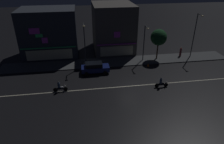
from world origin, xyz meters
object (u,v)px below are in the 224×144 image
Objects in this scene: streetlamp_west at (85,41)px; traffic_cone at (148,65)px; parked_car_near_kerb at (95,68)px; motorcycle_lead at (60,87)px; streetlamp_mid at (145,40)px; pedestrian_on_sidewalk at (181,52)px; streetlamp_east at (195,32)px; motorcycle_following at (161,83)px.

streetlamp_west is 11.21m from traffic_cone.
parked_car_near_kerb reaches higher than motorcycle_lead.
streetlamp_mid is 3.50× the size of pedestrian_on_sidewalk.
streetlamp_east reaches higher than parked_car_near_kerb.
parked_car_near_kerb is 2.26× the size of motorcycle_following.
parked_car_near_kerb is (-8.73, -3.14, -2.98)m from streetlamp_mid.
streetlamp_mid is 7.92m from pedestrian_on_sidewalk.
motorcycle_following is at bearing -41.71° from streetlamp_west.
streetlamp_east is 4.21m from pedestrian_on_sidewalk.
traffic_cone is at bearing -83.90° from streetlamp_mid.
motorcycle_lead is at bearing 43.44° from parked_car_near_kerb.
parked_car_near_kerb is at bearing -174.00° from traffic_cone.
parked_car_near_kerb is (-17.94, -3.54, -3.81)m from streetlamp_east.
streetlamp_east is at bearing 1.42° from streetlamp_west.
streetlamp_west reaches higher than parked_car_near_kerb.
pedestrian_on_sidewalk is 0.93× the size of motorcycle_following.
streetlamp_east is at bearing 2.53° from streetlamp_mid.
streetlamp_east reaches higher than streetlamp_west.
motorcycle_lead is at bearing -160.12° from streetlamp_east.
streetlamp_west is 3.66× the size of motorcycle_lead.
traffic_cone is at bearing -93.71° from motorcycle_following.
streetlamp_west is at bearing 42.09° from pedestrian_on_sidewalk.
streetlamp_east is at bearing -168.83° from parked_car_near_kerb.
pedestrian_on_sidewalk is at bearing 6.73° from streetlamp_mid.
pedestrian_on_sidewalk is (-1.89, 0.46, -3.73)m from streetlamp_east.
pedestrian_on_sidewalk is at bearing -166.01° from parked_car_near_kerb.
motorcycle_lead is at bearing -150.14° from streetlamp_mid.
motorcycle_lead is (-3.74, -7.83, -3.62)m from streetlamp_west.
traffic_cone is (-7.09, -3.06, -0.68)m from pedestrian_on_sidewalk.
motorcycle_lead and motorcycle_following have the same top height.
streetlamp_west is 1.12× the size of streetlamp_mid.
streetlamp_mid is 3.25× the size of motorcycle_lead.
traffic_cone is at bearing 62.35° from pedestrian_on_sidewalk.
pedestrian_on_sidewalk is 16.55m from parked_car_near_kerb.
streetlamp_east reaches higher than traffic_cone.
motorcycle_lead is 3.45× the size of traffic_cone.
parked_car_near_kerb is at bearing 53.00° from pedestrian_on_sidewalk.
pedestrian_on_sidewalk is at bearing 3.08° from streetlamp_west.
motorcycle_lead is (-21.09, -8.77, -0.32)m from pedestrian_on_sidewalk.
parked_car_near_kerb is at bearing -168.83° from streetlamp_east.
motorcycle_following is at bearing -92.88° from traffic_cone.
streetlamp_west is at bearing -179.60° from streetlamp_mid.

